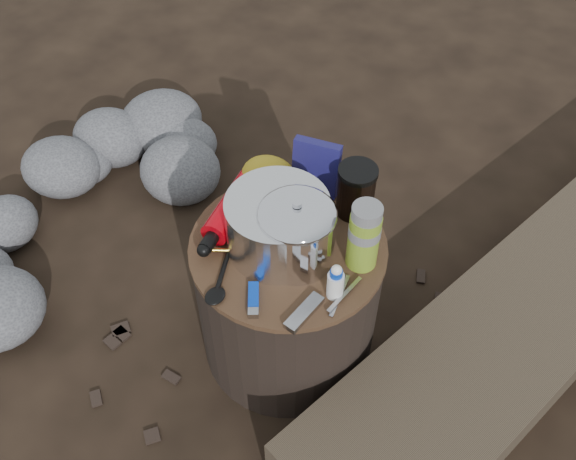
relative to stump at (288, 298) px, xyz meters
The scene contains 15 objects.
ground 0.21m from the stump, ahead, with size 60.00×60.00×0.00m, color black.
stump is the anchor object (origin of this frame).
rock_ring 0.80m from the stump, behind, with size 0.47×1.02×0.20m, color #57575C, non-canonical shape.
foil_windscreen 0.29m from the stump, 150.70° to the right, with size 0.24×0.24×0.14m, color white.
camping_pot 0.30m from the stump, 30.67° to the right, with size 0.17×0.17×0.17m, color silver.
fuel_bottle 0.29m from the stump, behind, with size 0.06×0.27×0.06m, color red, non-canonical shape.
thermos 0.35m from the stump, 13.05° to the left, with size 0.07×0.07×0.18m, color olive.
travel_mug 0.34m from the stump, 63.85° to the left, with size 0.09×0.09×0.13m, color black.
stuff_sack 0.32m from the stump, 133.85° to the left, with size 0.14×0.12×0.10m, color #B9981B.
food_pouch 0.35m from the stump, 98.92° to the left, with size 0.12×0.03×0.15m, color navy.
lighter 0.28m from the stump, 87.25° to the right, with size 0.02×0.09×0.02m, color #0837BE.
multitool 0.30m from the stump, 50.73° to the right, with size 0.03×0.11×0.02m, color #9F9FA3.
pot_grabber 0.29m from the stump, 23.18° to the right, with size 0.03×0.12×0.01m, color #9F9FA3, non-canonical shape.
spork 0.27m from the stump, 124.04° to the right, with size 0.04×0.17×0.01m, color black, non-canonical shape.
squeeze_bottle 0.31m from the stump, 24.99° to the right, with size 0.04×0.04×0.09m, color white.
Camera 1 is at (0.48, -0.85, 1.59)m, focal length 40.55 mm.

